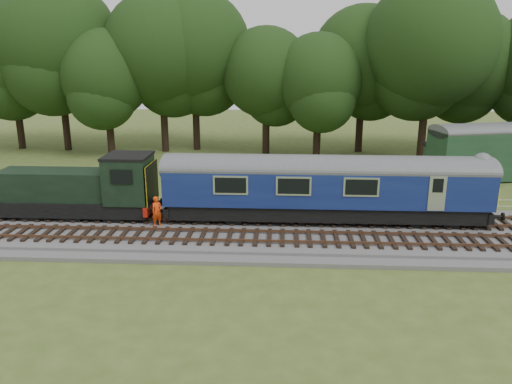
{
  "coord_description": "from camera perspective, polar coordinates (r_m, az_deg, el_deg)",
  "views": [
    {
      "loc": [
        2.76,
        -25.88,
        9.75
      ],
      "look_at": [
        1.25,
        1.4,
        2.0
      ],
      "focal_mm": 35.0,
      "sensor_mm": 36.0,
      "label": 1
    }
  ],
  "objects": [
    {
      "name": "shed",
      "position": [
        43.23,
        20.61,
        3.47
      ],
      "size": [
        3.25,
        3.25,
        2.45
      ],
      "rotation": [
        0.0,
        0.0,
        -0.09
      ],
      "color": "#19371E",
      "rests_on": "ground"
    },
    {
      "name": "ballast",
      "position": [
        27.73,
        -2.75,
        -4.38
      ],
      "size": [
        70.0,
        7.0,
        0.35
      ],
      "primitive_type": "cube",
      "color": "#4C4C4F",
      "rests_on": "ground"
    },
    {
      "name": "worker",
      "position": [
        28.11,
        -11.24,
        -2.18
      ],
      "size": [
        0.74,
        0.72,
        1.71
      ],
      "primitive_type": "imported",
      "rotation": [
        0.0,
        0.0,
        0.73
      ],
      "color": "#F7400D",
      "rests_on": "ballast"
    },
    {
      "name": "tree_line",
      "position": [
        48.94,
        -0.13,
        4.34
      ],
      "size": [
        70.0,
        8.0,
        18.0
      ],
      "primitive_type": null,
      "color": "black",
      "rests_on": "ground"
    },
    {
      "name": "dmu_railcar",
      "position": [
        28.3,
        7.92,
        1.06
      ],
      "size": [
        18.05,
        2.86,
        3.88
      ],
      "color": "black",
      "rests_on": "ground"
    },
    {
      "name": "track_north",
      "position": [
        28.97,
        -2.48,
        -2.98
      ],
      "size": [
        67.2,
        2.4,
        0.21
      ],
      "color": "black",
      "rests_on": "ballast"
    },
    {
      "name": "track_south",
      "position": [
        26.16,
        -3.12,
        -5.09
      ],
      "size": [
        67.2,
        2.4,
        0.21
      ],
      "color": "black",
      "rests_on": "ballast"
    },
    {
      "name": "fence",
      "position": [
        32.03,
        -1.93,
        -1.9
      ],
      "size": [
        64.0,
        0.12,
        1.0
      ],
      "primitive_type": null,
      "color": "#6B6054",
      "rests_on": "ground"
    },
    {
      "name": "shunter_loco",
      "position": [
        30.62,
        -19.07,
        0.24
      ],
      "size": [
        8.91,
        2.6,
        3.38
      ],
      "color": "black",
      "rests_on": "ground"
    },
    {
      "name": "ground",
      "position": [
        27.79,
        -2.75,
        -4.72
      ],
      "size": [
        120.0,
        120.0,
        0.0
      ],
      "primitive_type": "plane",
      "color": "#44551F",
      "rests_on": "ground"
    }
  ]
}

